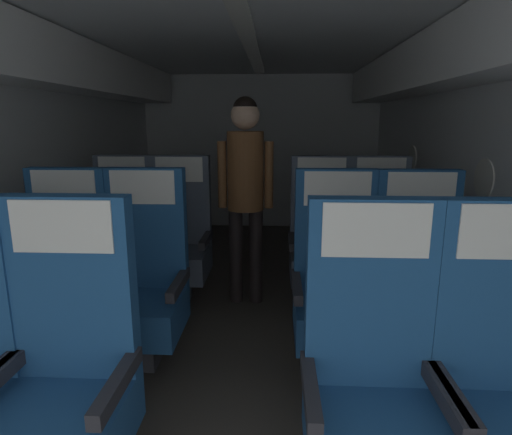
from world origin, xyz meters
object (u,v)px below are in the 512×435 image
(seat_b_right_aisle, at_px, (418,291))
(seat_c_left_window, at_px, (123,240))
(seat_b_left_aisle, at_px, (144,285))
(seat_c_right_aisle, at_px, (379,244))
(seat_b_right_window, at_px, (335,289))
(flight_attendant, at_px, (246,179))
(seat_a_right_aisle, at_px, (506,394))
(seat_c_right_window, at_px, (320,243))
(seat_c_left_aisle, at_px, (180,242))
(seat_b_left_window, at_px, (66,285))
(seat_a_left_aisle, at_px, (66,381))
(seat_a_right_window, at_px, (372,390))

(seat_b_right_aisle, relative_size, seat_c_left_window, 1.00)
(seat_b_left_aisle, xyz_separation_m, seat_c_right_aisle, (1.62, 0.97, 0.00))
(seat_b_right_window, bearing_deg, flight_attendant, 123.24)
(seat_b_right_window, bearing_deg, seat_a_right_aisle, -63.16)
(seat_b_right_aisle, bearing_deg, seat_c_right_window, 115.84)
(seat_b_left_aisle, relative_size, seat_c_right_window, 1.00)
(seat_c_right_aisle, bearing_deg, seat_b_right_aisle, -90.29)
(seat_c_left_aisle, bearing_deg, seat_b_left_window, -116.11)
(seat_b_left_window, height_order, seat_c_right_window, same)
(seat_c_left_window, relative_size, seat_c_right_aisle, 1.00)
(seat_a_right_aisle, height_order, seat_c_left_window, same)
(seat_a_left_aisle, relative_size, seat_b_left_aisle, 1.00)
(seat_c_left_aisle, bearing_deg, seat_a_right_aisle, -49.64)
(seat_a_right_window, relative_size, seat_b_right_window, 1.00)
(flight_attendant, bearing_deg, seat_c_left_aisle, 8.85)
(seat_c_left_aisle, height_order, flight_attendant, flight_attendant)
(seat_c_right_aisle, bearing_deg, seat_c_left_aisle, -179.27)
(flight_attendant, bearing_deg, seat_b_right_window, 137.12)
(seat_a_right_aisle, bearing_deg, seat_b_left_aisle, 149.47)
(seat_b_left_aisle, relative_size, flight_attendant, 0.72)
(seat_c_right_aisle, relative_size, flight_attendant, 0.72)
(seat_a_right_aisle, bearing_deg, seat_b_right_window, 116.84)
(seat_a_left_aisle, bearing_deg, flight_attendant, 73.53)
(seat_b_right_aisle, bearing_deg, flight_attendant, 139.30)
(seat_a_left_aisle, bearing_deg, seat_c_left_window, 103.74)
(seat_c_left_aisle, bearing_deg, seat_c_right_window, 0.05)
(seat_b_left_aisle, height_order, flight_attendant, flight_attendant)
(seat_a_right_window, bearing_deg, seat_c_left_aisle, 120.89)
(seat_c_right_window, bearing_deg, seat_c_left_aisle, -179.95)
(seat_a_right_aisle, relative_size, seat_c_left_aisle, 1.00)
(seat_a_right_aisle, xyz_separation_m, seat_b_right_window, (-0.49, 0.96, 0.00))
(seat_a_right_aisle, xyz_separation_m, seat_a_right_window, (-0.48, -0.00, 0.00))
(seat_b_left_aisle, relative_size, seat_c_left_aisle, 1.00)
(seat_b_left_aisle, distance_m, seat_b_right_aisle, 1.61)
(seat_c_left_aisle, bearing_deg, seat_b_right_window, -39.87)
(seat_b_right_aisle, height_order, seat_c_right_aisle, same)
(seat_a_right_aisle, distance_m, seat_c_right_window, 1.97)
(seat_a_right_window, bearing_deg, seat_c_left_window, 130.09)
(seat_c_left_window, bearing_deg, seat_b_left_aisle, -63.87)
(flight_attendant, bearing_deg, seat_a_right_aisle, 133.92)
(seat_a_right_aisle, relative_size, seat_c_right_aisle, 1.00)
(seat_a_right_aisle, xyz_separation_m, seat_b_left_window, (-2.10, 0.95, 0.00))
(seat_b_left_window, distance_m, seat_c_left_window, 0.97)
(seat_a_right_aisle, distance_m, seat_a_right_window, 0.48)
(seat_c_left_aisle, bearing_deg, seat_b_left_aisle, -90.14)
(seat_c_left_window, distance_m, flight_attendant, 1.15)
(seat_a_right_window, xyz_separation_m, seat_b_right_aisle, (0.47, 0.95, 0.00))
(seat_b_right_window, bearing_deg, seat_a_left_aisle, -139.94)
(seat_b_right_aisle, bearing_deg, seat_c_left_window, 154.96)
(seat_c_right_aisle, bearing_deg, flight_attendant, -176.31)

